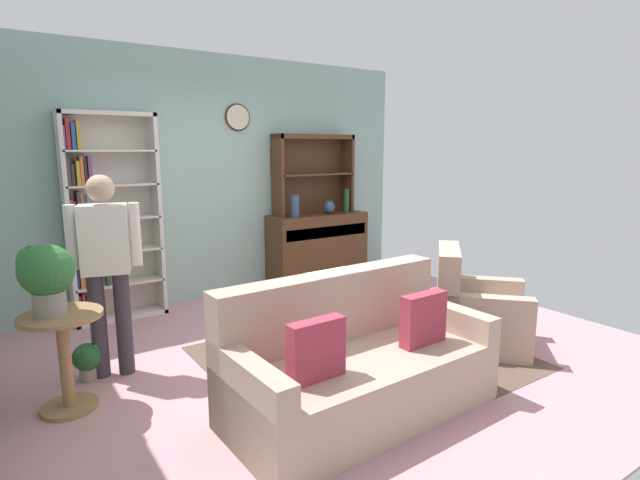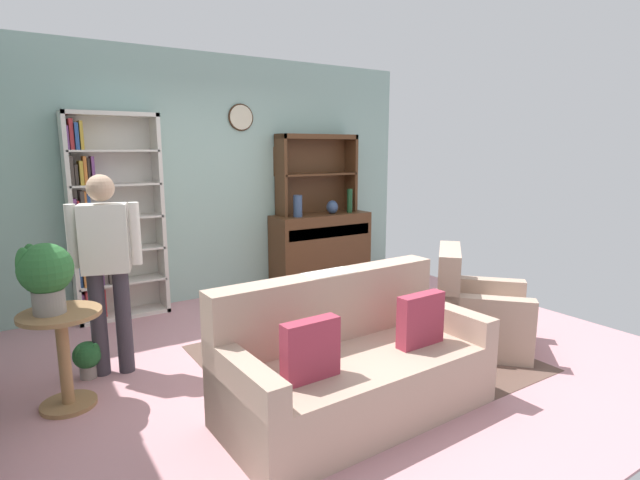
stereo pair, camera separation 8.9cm
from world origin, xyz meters
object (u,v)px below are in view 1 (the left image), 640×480
bottle_wine (346,201)px  plant_stand (64,351)px  potted_plant_large (45,274)px  person_reading (106,262)px  sideboard_hutch (313,163)px  vase_tall (295,206)px  sideboard (318,245)px  coffee_table (299,320)px  vase_round (329,207)px  book_stack (300,309)px  armchair_floral (476,314)px  potted_plant_small (87,359)px  couch_floral (356,366)px  bookshelf (105,222)px

bottle_wine → plant_stand: 3.96m
potted_plant_large → person_reading: person_reading is taller
sideboard_hutch → vase_tall: 0.67m
potted_plant_large → sideboard: bearing=27.3°
potted_plant_large → coffee_table: (1.78, -0.22, -0.60)m
potted_plant_large → coffee_table: size_ratio=0.59×
vase_round → person_reading: (-2.93, -1.23, -0.10)m
book_stack → armchair_floral: bearing=-21.3°
vase_tall → potted_plant_small: bearing=-155.0°
potted_plant_large → coffee_table: bearing=-7.1°
book_stack → sideboard: bearing=52.6°
vase_round → sideboard: bearing=152.8°
vase_round → potted_plant_small: size_ratio=0.59×
sideboard_hutch → couch_floral: sideboard_hutch is taller
couch_floral → person_reading: size_ratio=1.17×
plant_stand → potted_plant_small: size_ratio=2.34×
vase_round → couch_floral: bearing=-122.0°
sideboard_hutch → coffee_table: sideboard_hutch is taller
sideboard → sideboard_hutch: size_ratio=1.18×
bottle_wine → book_stack: (-1.86, -1.83, -0.62)m
potted_plant_small → coffee_table: (1.53, -0.60, 0.18)m
vase_round → armchair_floral: size_ratio=0.16×
vase_tall → potted_plant_small: 3.00m
sideboard_hutch → bottle_wine: bearing=-27.0°
armchair_floral → sideboard: bearing=90.5°
vase_tall → plant_stand: 3.27m
bookshelf → armchair_floral: (2.54, -2.59, -0.73)m
coffee_table → book_stack: 0.10m
sideboard → potted_plant_small: (-2.98, -1.29, -0.34)m
vase_tall → couch_floral: bearing=-113.5°
armchair_floral → potted_plant_small: bearing=158.1°
person_reading → coffee_table: size_ratio=1.95×
potted_plant_large → plant_stand: bearing=-11.5°
armchair_floral → book_stack: size_ratio=5.27×
couch_floral → armchair_floral: (1.58, 0.28, -0.02)m
sideboard → armchair_floral: size_ratio=1.20×
armchair_floral → plant_stand: (-3.19, 0.82, 0.13)m
potted_plant_large → person_reading: 0.57m
potted_plant_large → couch_floral: bearing=-33.6°
bookshelf → potted_plant_small: bookshelf is taller
bottle_wine → potted_plant_large: (-3.62, -1.58, -0.12)m
couch_floral → plant_stand: size_ratio=2.69×
sideboard → potted_plant_large: (-3.23, -1.67, 0.44)m
couch_floral → potted_plant_small: size_ratio=6.29×
sideboard → potted_plant_small: 3.27m
person_reading → book_stack: bearing=-25.0°
potted_plant_small → book_stack: size_ratio=1.41×
plant_stand → potted_plant_large: 0.54m
vase_round → potted_plant_small: bearing=-158.5°
potted_plant_small → sideboard_hutch: bearing=25.1°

